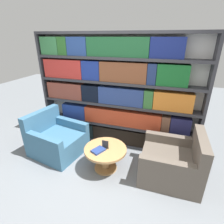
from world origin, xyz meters
name	(u,v)px	position (x,y,z in m)	size (l,w,h in m)	color
ground_plane	(94,180)	(0.00, 0.00, 0.00)	(14.00, 14.00, 0.00)	slate
bookshelf	(114,94)	(-0.05, 1.22, 1.12)	(3.27, 0.30, 2.27)	silver
armchair_left	(56,139)	(-1.03, 0.50, 0.28)	(1.06, 1.01, 0.83)	#386684
armchair_right	(173,163)	(1.19, 0.50, 0.28)	(0.93, 0.87, 0.83)	brown
coffee_table	(105,154)	(0.08, 0.33, 0.30)	(0.73, 0.73, 0.42)	#AD7F4C
table_sign	(105,145)	(0.08, 0.33, 0.49)	(0.11, 0.06, 0.15)	black
stray_book	(98,150)	(-0.01, 0.22, 0.44)	(0.23, 0.26, 0.03)	navy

